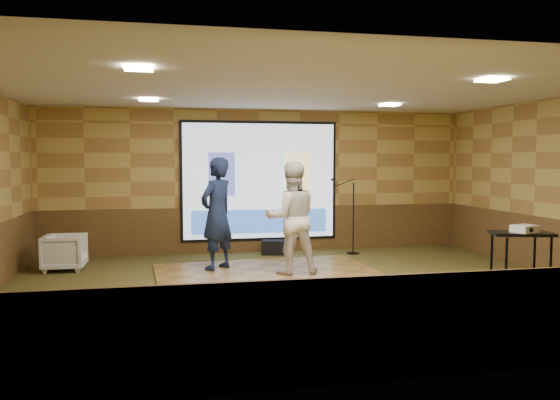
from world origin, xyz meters
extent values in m
plane|color=#293719|center=(0.00, 0.00, 0.00)|extent=(9.00, 9.00, 0.00)
cube|color=#AC9147|center=(0.00, 3.50, 1.50)|extent=(9.00, 0.04, 3.00)
cube|color=#AC9147|center=(0.00, -3.50, 1.50)|extent=(9.00, 0.04, 3.00)
cube|color=beige|center=(0.00, 0.00, 3.00)|extent=(9.00, 7.00, 0.04)
cube|color=#4A3518|center=(0.00, 3.48, 0.47)|extent=(9.00, 0.04, 0.95)
cube|color=#4A3518|center=(0.00, -3.48, 0.47)|extent=(9.00, 0.04, 0.95)
cube|color=#4A3518|center=(4.48, 0.00, 0.47)|extent=(0.04, 7.00, 0.95)
cube|color=black|center=(0.00, 3.45, 1.50)|extent=(3.32, 0.03, 2.52)
cube|color=silver|center=(0.00, 3.42, 1.50)|extent=(3.20, 0.02, 2.40)
cube|color=#444A96|center=(-0.80, 3.40, 1.65)|extent=(0.55, 0.01, 0.90)
cube|color=#DECD80|center=(0.80, 3.40, 1.65)|extent=(0.55, 0.01, 0.90)
cube|color=#305DB4|center=(0.00, 3.40, 0.65)|extent=(2.88, 0.01, 0.50)
cube|color=beige|center=(-2.20, 1.80, 2.97)|extent=(0.32, 0.32, 0.02)
cube|color=beige|center=(2.20, 1.80, 2.97)|extent=(0.32, 0.32, 0.02)
cube|color=beige|center=(-2.20, -1.50, 2.97)|extent=(0.32, 0.32, 0.02)
cube|color=beige|center=(2.20, -1.50, 2.97)|extent=(0.32, 0.32, 0.02)
cube|color=olive|center=(-0.23, 1.02, 0.01)|extent=(3.94, 3.11, 0.03)
imported|color=#131D3B|center=(-1.07, 1.64, 1.01)|extent=(0.84, 0.83, 1.96)
imported|color=beige|center=(0.14, 1.03, 0.97)|extent=(0.92, 0.72, 1.89)
cylinder|color=black|center=(2.79, -1.05, 0.43)|extent=(0.04, 0.04, 0.85)
cylinder|color=black|center=(3.51, -1.05, 0.43)|extent=(0.04, 0.04, 0.85)
cylinder|color=black|center=(2.79, -0.69, 0.43)|extent=(0.04, 0.04, 0.85)
cylinder|color=black|center=(3.51, -0.69, 0.43)|extent=(0.04, 0.04, 0.85)
cube|color=black|center=(3.15, -0.87, 0.88)|extent=(0.85, 0.45, 0.04)
cube|color=black|center=(3.15, -0.87, 0.22)|extent=(0.76, 0.40, 0.03)
cube|color=silver|center=(3.16, -0.92, 0.95)|extent=(0.39, 0.36, 0.11)
cylinder|color=black|center=(1.86, 2.80, 0.01)|extent=(0.26, 0.26, 0.02)
cylinder|color=black|center=(1.86, 2.80, 0.74)|extent=(0.02, 0.02, 1.47)
cylinder|color=black|center=(1.64, 2.80, 1.47)|extent=(0.47, 0.02, 0.18)
cylinder|color=black|center=(1.41, 2.80, 1.55)|extent=(0.11, 0.05, 0.08)
imported|color=gray|center=(-3.70, 2.19, 0.32)|extent=(0.72, 0.70, 0.64)
cube|color=black|center=(0.22, 3.05, 0.15)|extent=(0.53, 0.42, 0.29)
camera|label=1|loc=(-1.89, -7.89, 1.96)|focal=35.00mm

